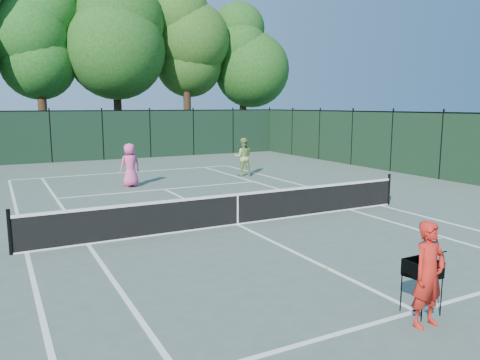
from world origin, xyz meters
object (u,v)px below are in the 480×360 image
coach (429,274)px  player_pink (130,165)px  loose_ball_midcourt (326,267)px  ball_hopper (423,269)px  player_green (243,157)px

coach → player_pink: size_ratio=0.91×
player_pink → loose_ball_midcourt: size_ratio=26.65×
coach → player_pink: (-0.78, 14.45, 0.08)m
ball_hopper → loose_ball_midcourt: ball_hopper is taller
coach → player_pink: player_pink is taller
player_green → ball_hopper: 15.34m
player_pink → loose_ball_midcourt: player_pink is taller
ball_hopper → player_green: bearing=60.7°
player_green → loose_ball_midcourt: bearing=91.8°
coach → ball_hopper: (0.26, 0.34, -0.07)m
ball_hopper → loose_ball_midcourt: size_ratio=13.26×
coach → player_green: (4.81, 14.98, 0.08)m
player_pink → ball_hopper: size_ratio=2.01×
player_pink → player_green: bearing=173.8°
player_pink → ball_hopper: 14.15m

